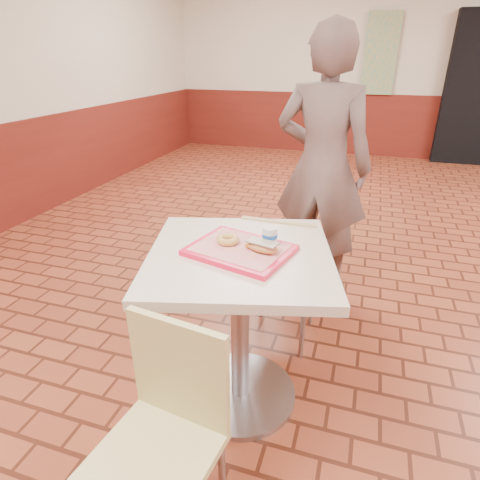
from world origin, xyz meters
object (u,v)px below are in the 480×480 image
(main_table, at_px, (240,305))
(long_john_donut, at_px, (261,247))
(paper_cup, at_px, (270,236))
(chair_main_front, at_px, (165,426))
(chair_main_back, at_px, (280,274))
(serving_tray, at_px, (240,250))
(customer, at_px, (322,167))
(ring_donut, at_px, (228,240))

(main_table, xyz_separation_m, long_john_donut, (0.10, -0.01, 0.32))
(main_table, height_order, paper_cup, paper_cup)
(long_john_donut, bearing_deg, chair_main_front, -104.93)
(chair_main_back, relative_size, paper_cup, 10.15)
(serving_tray, xyz_separation_m, long_john_donut, (0.10, -0.01, 0.03))
(customer, height_order, long_john_donut, customer)
(chair_main_front, xyz_separation_m, chair_main_back, (0.15, 1.12, 0.01))
(serving_tray, distance_m, paper_cup, 0.14)
(customer, height_order, ring_donut, customer)
(chair_main_back, distance_m, customer, 0.90)
(customer, relative_size, paper_cup, 21.90)
(customer, distance_m, paper_cup, 1.20)
(serving_tray, bearing_deg, chair_main_back, 80.29)
(long_john_donut, distance_m, paper_cup, 0.08)
(main_table, bearing_deg, customer, 81.42)
(serving_tray, height_order, paper_cup, paper_cup)
(chair_main_front, xyz_separation_m, long_john_donut, (0.17, 0.62, 0.42))
(serving_tray, xyz_separation_m, ring_donut, (-0.07, 0.03, 0.03))
(ring_donut, bearing_deg, paper_cup, 10.92)
(main_table, distance_m, serving_tray, 0.29)
(chair_main_front, height_order, paper_cup, paper_cup)
(chair_main_front, relative_size, chair_main_back, 0.99)
(paper_cup, bearing_deg, main_table, -152.70)
(long_john_donut, bearing_deg, main_table, 173.91)
(chair_main_front, bearing_deg, chair_main_back, 90.11)
(chair_main_front, bearing_deg, ring_donut, 97.57)
(serving_tray, height_order, ring_donut, ring_donut)
(customer, distance_m, serving_tray, 1.28)
(customer, distance_m, ring_donut, 1.26)
(chair_main_back, relative_size, long_john_donut, 5.27)
(main_table, bearing_deg, ring_donut, 158.98)
(chair_main_front, height_order, customer, customer)
(main_table, height_order, serving_tray, serving_tray)
(ring_donut, distance_m, paper_cup, 0.19)
(chair_main_back, distance_m, paper_cup, 0.61)
(chair_main_front, bearing_deg, long_john_donut, 82.88)
(customer, bearing_deg, long_john_donut, 92.76)
(long_john_donut, bearing_deg, customer, 85.84)
(main_table, xyz_separation_m, paper_cup, (0.12, 0.06, 0.34))
(long_john_donut, bearing_deg, chair_main_back, 91.66)
(serving_tray, distance_m, long_john_donut, 0.10)
(chair_main_back, bearing_deg, main_table, 80.99)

